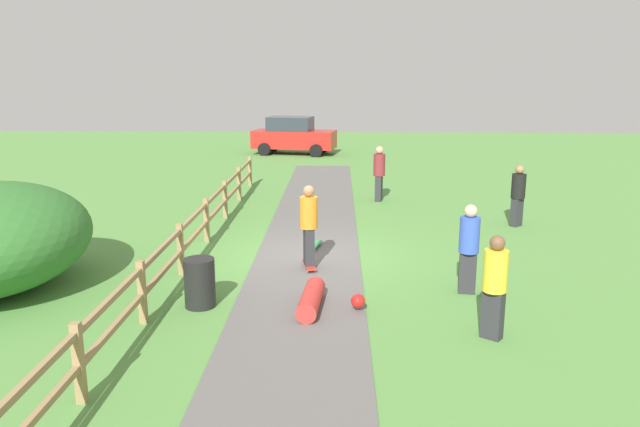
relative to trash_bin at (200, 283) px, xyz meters
name	(u,v)px	position (x,y,z in m)	size (l,w,h in m)	color
ground_plane	(308,257)	(1.80, 3.08, -0.45)	(60.00, 60.00, 0.00)	#568E42
asphalt_path	(308,257)	(1.80, 3.08, -0.44)	(2.40, 28.00, 0.02)	#605E5B
wooden_fence	(194,228)	(-0.80, 3.08, 0.22)	(0.12, 18.12, 1.10)	#997A51
trash_bin	(200,283)	(0.00, 0.00, 0.00)	(0.56, 0.56, 0.90)	black
skater_riding	(309,223)	(1.87, 2.23, 0.58)	(0.45, 0.82, 1.82)	#B23326
skater_fallen	(315,299)	(2.09, -0.11, -0.25)	(1.21, 1.47, 0.36)	red
skateboard_loose	(315,245)	(1.94, 3.80, -0.36)	(0.36, 0.82, 0.08)	#338C4C
bystander_maroon	(379,171)	(3.83, 9.43, 0.56)	(0.46, 0.46, 1.82)	#2D2D33
bystander_blue	(469,245)	(4.98, 0.85, 0.51)	(0.43, 0.43, 1.75)	#2D2D33
bystander_yellow	(495,282)	(4.96, -1.21, 0.49)	(0.53, 0.53, 1.70)	#2D2D33
bystander_black	(518,193)	(7.42, 6.18, 0.48)	(0.54, 0.54, 1.70)	#2D2D33
parked_car_red	(293,136)	(0.16, 21.20, 0.51)	(4.44, 2.57, 1.92)	red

